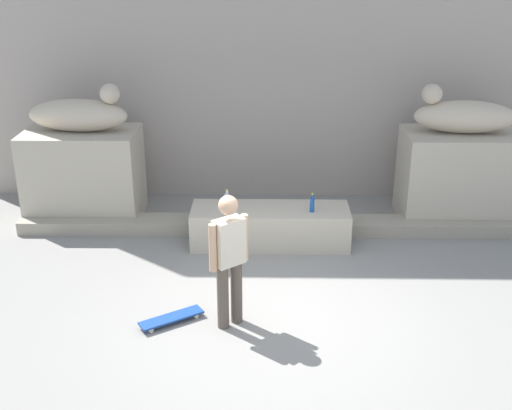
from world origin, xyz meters
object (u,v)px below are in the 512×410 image
statue_reclining_right (463,115)px  skateboard (171,318)px  bottle_blue (312,204)px  bottle_clear (227,199)px  skater (229,256)px  statue_reclining_left (80,114)px

statue_reclining_right → skateboard: statue_reclining_right is taller
bottle_blue → statue_reclining_right: bearing=25.5°
skateboard → bottle_clear: bearing=43.9°
statue_reclining_right → skater: statue_reclining_right is taller
skater → statue_reclining_left: bearing=88.5°
bottle_clear → bottle_blue: bottle_blue is taller
skateboard → bottle_blue: bearing=16.6°
skater → skateboard: 1.12m
bottle_blue → statue_reclining_left: bearing=162.6°
bottle_clear → skateboard: bearing=-103.0°
statue_reclining_right → bottle_blue: 2.89m
statue_reclining_right → bottle_clear: statue_reclining_right is taller
bottle_clear → bottle_blue: (1.28, -0.22, 0.01)m
skateboard → bottle_blue: 2.89m
statue_reclining_left → skater: (2.55, -3.32, -0.85)m
statue_reclining_left → skateboard: bearing=-57.6°
skateboard → bottle_clear: (0.55, 2.37, 0.62)m
skater → bottle_clear: bearing=55.0°
skater → skateboard: size_ratio=2.14×
skateboard → bottle_blue: bottle_blue is taller
bottle_blue → skateboard: bearing=-130.4°
skateboard → statue_reclining_right: bearing=4.8°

